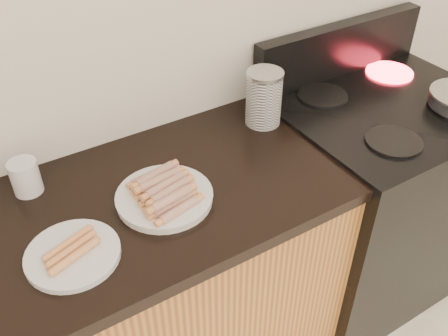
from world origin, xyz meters
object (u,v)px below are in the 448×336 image
canister (264,98)px  stove (368,200)px  side_plate (73,254)px  main_plate (165,198)px  mug (25,177)px

canister → stove: bearing=-20.0°
side_plate → stove: bearing=4.3°
stove → main_plate: 1.01m
main_plate → mug: 0.39m
mug → main_plate: bearing=-38.1°
canister → mug: bearing=175.8°
side_plate → canister: canister is taller
stove → canister: 0.71m
stove → side_plate: size_ratio=3.95×
main_plate → mug: mug is taller
side_plate → mug: (-0.02, 0.31, 0.04)m
main_plate → side_plate: (-0.28, -0.07, -0.00)m
canister → mug: canister is taller
stove → mug: bearing=169.8°
mug → canister: bearing=-4.2°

